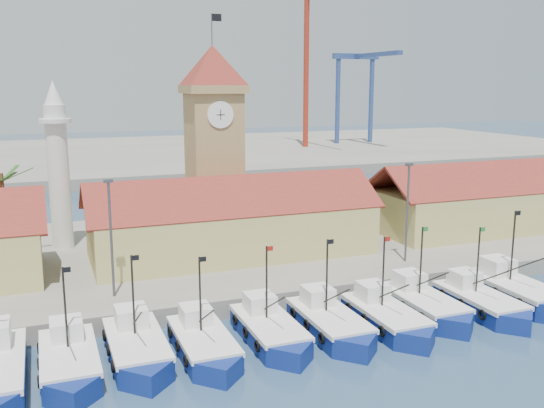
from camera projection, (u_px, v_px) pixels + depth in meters
name	position (u px, v px, depth m)	size (l,w,h in m)	color
ground	(324.00, 354.00, 39.79)	(400.00, 400.00, 0.00)	navy
quay	(221.00, 251.00, 61.62)	(140.00, 32.00, 1.50)	gray
terminal	(117.00, 156.00, 140.31)	(240.00, 80.00, 2.00)	gray
boat_1	(69.00, 364.00, 36.72)	(3.37, 9.23, 6.99)	navy
boat_2	(137.00, 350.00, 38.61)	(3.46, 9.49, 7.18)	navy
boat_3	(204.00, 346.00, 39.27)	(3.32, 9.08, 6.87)	navy
boat_4	(271.00, 333.00, 41.38)	(3.38, 9.25, 7.00)	navy
boat_5	(331.00, 325.00, 42.61)	(3.45, 9.46, 7.15)	navy
boat_6	(388.00, 319.00, 43.70)	(3.40, 9.31, 7.05)	navy
boat_7	(426.00, 307.00, 46.13)	(3.47, 9.51, 7.20)	navy
boat_8	(483.00, 304.00, 46.69)	(3.39, 9.29, 7.03)	navy
boat_9	(518.00, 293.00, 48.91)	(3.80, 10.40, 7.87)	navy
hall_center	(233.00, 228.00, 57.33)	(27.04, 10.13, 7.61)	tan
hall_right	(502.00, 205.00, 68.59)	(31.20, 10.13, 7.61)	tan
clock_tower	(214.00, 139.00, 61.27)	(5.80, 5.80, 22.70)	#A08552
minaret	(58.00, 165.00, 58.26)	(3.00, 3.00, 16.30)	silver
palm_tree	(4.00, 208.00, 55.34)	(5.60, 5.03, 8.39)	brown
lamp_posts	(267.00, 220.00, 49.70)	(80.70, 0.25, 9.03)	#3F3F44
crane_red_right	(309.00, 41.00, 145.04)	(1.00, 35.55, 45.81)	#A32919
gantry	(362.00, 74.00, 155.36)	(13.00, 22.00, 23.20)	navy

